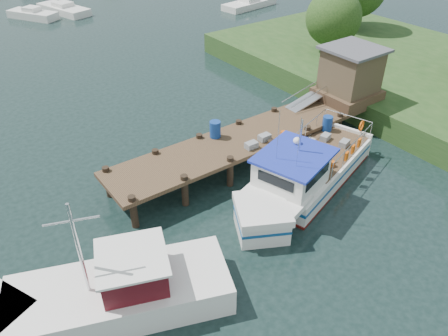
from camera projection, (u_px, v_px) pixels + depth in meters
ground_plane at (223, 169)px, 22.10m from camera, size 160.00×160.00×0.00m
near_shore at (437, 63)px, 28.66m from camera, size 16.00×30.00×7.76m
dock at (318, 96)px, 24.01m from camera, size 16.60×3.00×4.78m
lobster_boat at (303, 176)px, 20.11m from camera, size 9.94×5.35×4.84m
work_boat at (106, 294)px, 14.62m from camera, size 8.90×5.25×4.75m
moored_b at (33, 14)px, 44.45m from camera, size 4.26×5.47×1.17m
moored_c at (249, 4)px, 48.18m from camera, size 6.86×3.19×1.04m
moored_d at (64, 9)px, 46.24m from camera, size 3.95×6.94×1.12m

